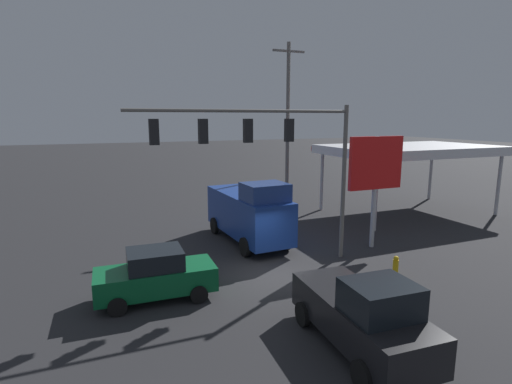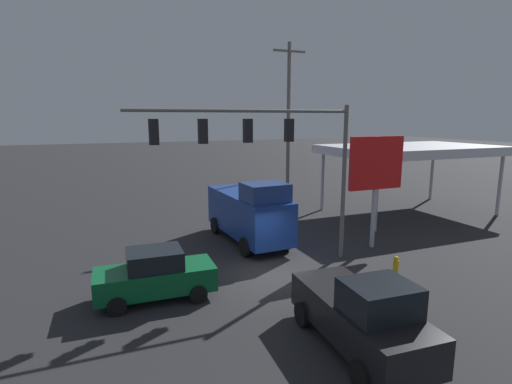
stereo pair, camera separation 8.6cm
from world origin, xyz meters
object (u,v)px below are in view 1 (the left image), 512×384
(price_sign, at_px, (376,167))
(traffic_signal_assembly, at_px, (267,144))
(delivery_truck, at_px, (249,212))
(utility_pole, at_px, (288,125))
(sedan_waiting, at_px, (156,275))
(pickup_parked, at_px, (363,315))
(fire_hydrant, at_px, (396,266))

(price_sign, bearing_deg, traffic_signal_assembly, 5.96)
(price_sign, distance_m, delivery_truck, 7.07)
(utility_pole, xyz_separation_m, sedan_waiting, (11.07, 11.08, -5.27))
(utility_pole, relative_size, price_sign, 2.03)
(traffic_signal_assembly, height_order, sedan_waiting, traffic_signal_assembly)
(utility_pole, xyz_separation_m, delivery_truck, (5.25, 5.87, -4.53))
(pickup_parked, bearing_deg, fire_hydrant, 133.17)
(utility_pole, height_order, delivery_truck, utility_pole)
(price_sign, bearing_deg, delivery_truck, -29.34)
(traffic_signal_assembly, bearing_deg, pickup_parked, 89.58)
(traffic_signal_assembly, distance_m, price_sign, 6.60)
(price_sign, bearing_deg, sedan_waiting, 9.72)
(sedan_waiting, distance_m, fire_hydrant, 10.13)
(utility_pole, xyz_separation_m, pickup_parked, (5.98, 16.85, -5.12))
(price_sign, xyz_separation_m, delivery_truck, (5.74, -3.23, -2.58))
(traffic_signal_assembly, xyz_separation_m, price_sign, (-6.42, -0.67, -1.38))
(utility_pole, relative_size, sedan_waiting, 2.66)
(traffic_signal_assembly, relative_size, delivery_truck, 1.45)
(pickup_parked, bearing_deg, utility_pole, 163.44)
(pickup_parked, relative_size, fire_hydrant, 6.02)
(fire_hydrant, bearing_deg, sedan_waiting, -9.32)
(traffic_signal_assembly, height_order, fire_hydrant, traffic_signal_assembly)
(delivery_truck, xyz_separation_m, sedan_waiting, (5.82, 5.21, -0.74))
(delivery_truck, height_order, sedan_waiting, delivery_truck)
(traffic_signal_assembly, bearing_deg, utility_pole, -121.25)
(utility_pole, height_order, fire_hydrant, utility_pole)
(delivery_truck, xyz_separation_m, fire_hydrant, (-4.17, 6.85, -1.26))
(utility_pole, distance_m, delivery_truck, 9.08)
(traffic_signal_assembly, height_order, pickup_parked, traffic_signal_assembly)
(traffic_signal_assembly, relative_size, utility_pole, 0.85)
(traffic_signal_assembly, bearing_deg, sedan_waiting, 14.29)
(traffic_signal_assembly, distance_m, pickup_parked, 8.42)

